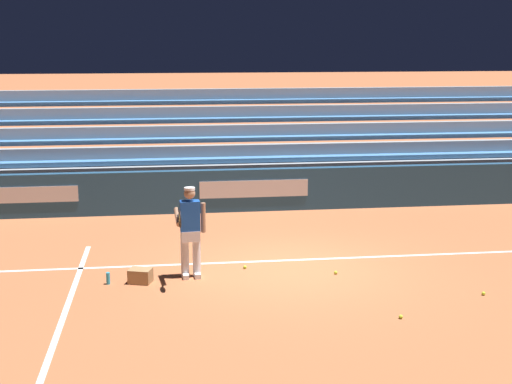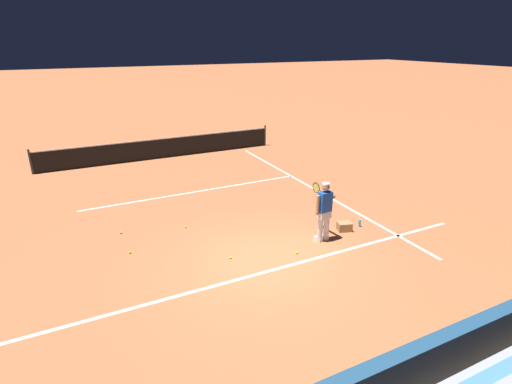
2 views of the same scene
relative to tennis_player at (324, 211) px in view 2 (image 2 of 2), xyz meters
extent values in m
plane|color=#B7663D|center=(-2.00, -0.27, -0.89)|extent=(160.00, 160.00, 0.00)
cube|color=white|center=(-2.00, -0.77, -0.89)|extent=(12.00, 0.10, 0.01)
cube|color=white|center=(2.11, 3.73, -0.89)|extent=(0.10, 12.00, 0.01)
cube|color=white|center=(-2.00, 5.23, -0.89)|extent=(8.22, 0.10, 0.01)
cube|color=navy|center=(-2.00, -5.07, -0.34)|extent=(21.94, 0.24, 1.10)
cube|color=silver|center=(-1.81, -4.95, -0.29)|extent=(2.80, 0.01, 0.44)
cylinder|color=silver|center=(-0.11, -0.04, -0.45)|extent=(0.15, 0.15, 0.88)
cylinder|color=silver|center=(0.11, -0.02, -0.45)|extent=(0.15, 0.15, 0.88)
cube|color=white|center=(-0.12, 0.02, -0.85)|extent=(0.13, 0.29, 0.09)
cube|color=white|center=(0.10, 0.04, -0.85)|extent=(0.13, 0.29, 0.09)
cube|color=silver|center=(0.00, -0.03, -0.09)|extent=(0.35, 0.24, 0.20)
cube|color=#194CB2|center=(0.00, -0.03, 0.28)|extent=(0.37, 0.23, 0.58)
sphere|color=#A37556|center=(-0.01, -0.02, 0.71)|extent=(0.21, 0.21, 0.21)
cylinder|color=white|center=(-0.01, -0.02, 0.80)|extent=(0.20, 0.20, 0.05)
cylinder|color=#A37556|center=(-0.25, -0.04, 0.24)|extent=(0.09, 0.09, 0.56)
cylinder|color=#A37556|center=(0.23, 0.19, 0.33)|extent=(0.13, 0.59, 0.24)
cylinder|color=black|center=(0.21, 0.43, 0.38)|extent=(0.05, 0.30, 0.03)
torus|color=black|center=(0.19, 0.71, 0.42)|extent=(0.04, 0.31, 0.31)
cylinder|color=#D6D14C|center=(0.19, 0.71, 0.42)|extent=(0.02, 0.27, 0.27)
cube|color=#A87F51|center=(0.93, 0.20, -0.76)|extent=(0.47, 0.41, 0.26)
sphere|color=#CCE533|center=(-1.06, -0.35, -0.86)|extent=(0.07, 0.07, 0.07)
sphere|color=#CCE533|center=(-5.02, 1.62, -0.86)|extent=(0.07, 0.07, 0.07)
sphere|color=#CCE533|center=(-2.73, 0.19, -0.86)|extent=(0.07, 0.07, 0.07)
sphere|color=#CCE533|center=(-5.06, 2.91, -0.86)|extent=(0.07, 0.07, 0.07)
sphere|color=#CCE533|center=(-3.25, 2.47, -0.86)|extent=(0.07, 0.07, 0.07)
cylinder|color=#33B2E5|center=(1.51, 0.21, -0.78)|extent=(0.07, 0.07, 0.22)
cylinder|color=#33383D|center=(-7.50, 10.25, -0.36)|extent=(0.09, 0.09, 1.07)
cylinder|color=#33383D|center=(3.50, 10.25, -0.36)|extent=(0.09, 0.09, 1.07)
cube|color=black|center=(-2.00, 10.25, -0.44)|extent=(11.00, 0.02, 0.91)
cube|color=white|center=(-2.00, 10.25, 0.04)|extent=(11.00, 0.04, 0.05)
camera|label=1|loc=(0.40, 12.78, 3.49)|focal=50.00mm
camera|label=2|loc=(-6.13, -8.18, 4.42)|focal=28.00mm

